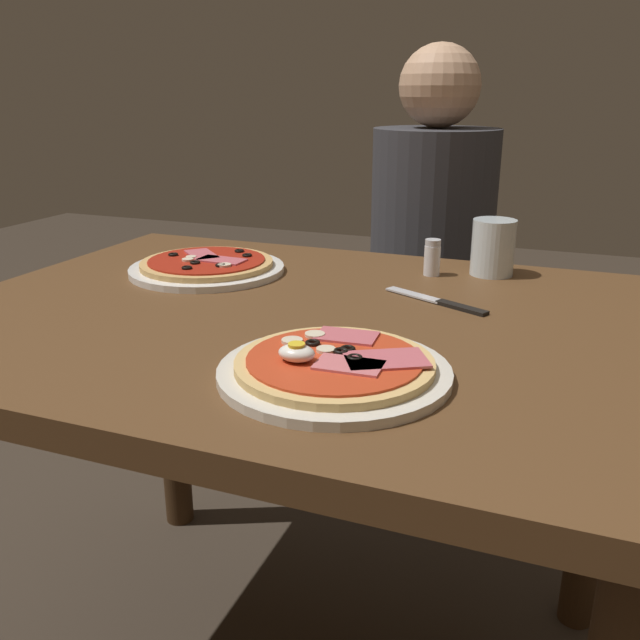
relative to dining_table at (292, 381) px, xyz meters
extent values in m
cube|color=brown|center=(0.00, 0.00, 0.10)|extent=(1.10, 0.85, 0.04)
cylinder|color=#3C2715|center=(-0.49, 0.37, -0.27)|extent=(0.07, 0.07, 0.71)
cylinder|color=#3C2715|center=(0.49, 0.37, -0.27)|extent=(0.07, 0.07, 0.71)
cylinder|color=silver|center=(0.15, -0.22, 0.13)|extent=(0.28, 0.28, 0.01)
cylinder|color=#DBB26B|center=(0.15, -0.22, 0.14)|extent=(0.24, 0.24, 0.01)
cylinder|color=red|center=(0.15, -0.22, 0.14)|extent=(0.21, 0.21, 0.00)
torus|color=black|center=(0.11, -0.19, 0.15)|extent=(0.02, 0.02, 0.00)
torus|color=black|center=(0.16, -0.19, 0.15)|extent=(0.02, 0.02, 0.00)
torus|color=black|center=(0.18, -0.21, 0.15)|extent=(0.02, 0.02, 0.00)
torus|color=black|center=(0.15, -0.20, 0.15)|extent=(0.02, 0.02, 0.00)
cube|color=#C65B66|center=(0.21, -0.20, 0.15)|extent=(0.11, 0.10, 0.00)
cube|color=#D16B70|center=(0.18, -0.24, 0.15)|extent=(0.08, 0.05, 0.00)
cube|color=#C65B66|center=(0.14, -0.15, 0.15)|extent=(0.08, 0.06, 0.00)
cylinder|color=beige|center=(0.10, -0.16, 0.15)|extent=(0.03, 0.03, 0.00)
cylinder|color=beige|center=(0.08, -0.19, 0.15)|extent=(0.03, 0.03, 0.00)
cylinder|color=beige|center=(0.13, -0.20, 0.15)|extent=(0.02, 0.02, 0.00)
ellipsoid|color=white|center=(0.11, -0.24, 0.16)|extent=(0.04, 0.03, 0.02)
cylinder|color=yellow|center=(0.11, -0.24, 0.17)|extent=(0.02, 0.02, 0.00)
cylinder|color=white|center=(-0.24, 0.16, 0.13)|extent=(0.29, 0.29, 0.01)
cylinder|color=tan|center=(-0.24, 0.16, 0.14)|extent=(0.25, 0.25, 0.01)
cylinder|color=#A82314|center=(-0.24, 0.16, 0.14)|extent=(0.22, 0.22, 0.00)
torus|color=black|center=(-0.31, 0.16, 0.15)|extent=(0.02, 0.02, 0.00)
torus|color=black|center=(-0.24, 0.08, 0.15)|extent=(0.02, 0.02, 0.00)
torus|color=black|center=(-0.18, 0.21, 0.15)|extent=(0.02, 0.02, 0.00)
torus|color=black|center=(-0.21, 0.23, 0.15)|extent=(0.02, 0.02, 0.00)
torus|color=black|center=(-0.19, 0.12, 0.15)|extent=(0.02, 0.02, 0.00)
torus|color=black|center=(-0.24, 0.12, 0.15)|extent=(0.02, 0.02, 0.00)
cube|color=#C65B66|center=(-0.27, 0.18, 0.15)|extent=(0.10, 0.09, 0.00)
cube|color=#C65B66|center=(-0.21, 0.16, 0.15)|extent=(0.09, 0.05, 0.00)
cylinder|color=beige|center=(-0.18, 0.12, 0.15)|extent=(0.03, 0.03, 0.00)
cylinder|color=beige|center=(-0.27, 0.15, 0.15)|extent=(0.02, 0.02, 0.00)
cylinder|color=beige|center=(-0.27, 0.13, 0.15)|extent=(0.02, 0.02, 0.00)
cylinder|color=silver|center=(0.26, 0.33, 0.17)|extent=(0.08, 0.08, 0.10)
cylinder|color=silver|center=(0.26, 0.33, 0.15)|extent=(0.07, 0.07, 0.06)
cube|color=silver|center=(0.16, 0.14, 0.12)|extent=(0.11, 0.07, 0.00)
cube|color=black|center=(0.25, 0.10, 0.12)|extent=(0.09, 0.06, 0.01)
cylinder|color=white|center=(0.16, 0.29, 0.15)|extent=(0.03, 0.03, 0.05)
cylinder|color=silver|center=(0.16, 0.29, 0.18)|extent=(0.03, 0.03, 0.01)
cylinder|color=black|center=(0.04, 0.82, -0.39)|extent=(0.29, 0.29, 0.46)
cylinder|color=#38383D|center=(0.04, 0.82, 0.10)|extent=(0.32, 0.32, 0.52)
sphere|color=tan|center=(0.04, 0.82, 0.46)|extent=(0.20, 0.20, 0.20)
camera|label=1|loc=(0.40, -0.91, 0.45)|focal=37.96mm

